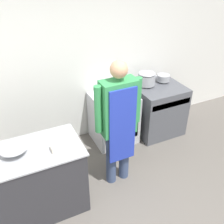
# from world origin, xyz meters

# --- Properties ---
(wall_back) EXTENTS (8.00, 0.05, 2.70)m
(wall_back) POSITION_xyz_m (0.00, 2.20, 1.35)
(wall_back) COLOR white
(wall_back) RESTS_ON ground_plane
(prep_counter) EXTENTS (1.18, 0.68, 0.93)m
(prep_counter) POSITION_xyz_m (-1.06, 0.93, 0.46)
(prep_counter) COLOR #2D2D33
(prep_counter) RESTS_ON ground_plane
(stove) EXTENTS (0.80, 0.75, 0.90)m
(stove) POSITION_xyz_m (1.25, 1.75, 0.44)
(stove) COLOR #4C4F56
(stove) RESTS_ON ground_plane
(fridge_unit) EXTENTS (0.70, 0.63, 0.85)m
(fridge_unit) POSITION_xyz_m (0.43, 1.84, 0.43)
(fridge_unit) COLOR silver
(fridge_unit) RESTS_ON ground_plane
(person_cook) EXTENTS (0.63, 0.24, 1.80)m
(person_cook) POSITION_xyz_m (0.07, 0.95, 1.03)
(person_cook) COLOR #38476B
(person_cook) RESTS_ON ground_plane
(mixing_bowl) EXTENTS (0.30, 0.30, 0.08)m
(mixing_bowl) POSITION_xyz_m (-1.21, 0.95, 0.97)
(mixing_bowl) COLOR #9EA0A8
(mixing_bowl) RESTS_ON prep_counter
(plastic_tub) EXTENTS (0.11, 0.11, 0.07)m
(plastic_tub) POSITION_xyz_m (-0.78, 0.82, 0.96)
(plastic_tub) COLOR silver
(plastic_tub) RESTS_ON prep_counter
(stock_pot) EXTENTS (0.29, 0.29, 0.22)m
(stock_pot) POSITION_xyz_m (1.07, 1.88, 1.02)
(stock_pot) COLOR #9EA0A8
(stock_pot) RESTS_ON stove
(sauce_pot) EXTENTS (0.22, 0.22, 0.11)m
(sauce_pot) POSITION_xyz_m (1.41, 1.88, 0.96)
(sauce_pot) COLOR #9EA0A8
(sauce_pot) RESTS_ON stove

